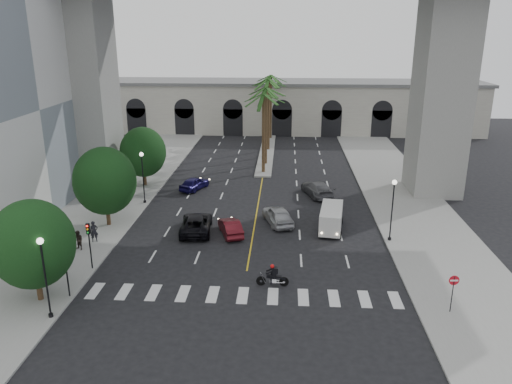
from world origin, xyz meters
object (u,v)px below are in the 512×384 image
at_px(lamp_post_right, 393,205).
at_px(car_e, 194,183).
at_px(do_not_enter_sign, 453,286).
at_px(lamp_post_left_far, 143,173).
at_px(lamp_post_left_near, 44,271).
at_px(car_a, 278,215).
at_px(motorcycle_rider, 273,276).
at_px(pedestrian_a, 94,231).
at_px(car_b, 230,227).
at_px(car_c, 196,223).
at_px(traffic_signal_near, 65,263).
at_px(car_d, 317,189).
at_px(traffic_signal_far, 89,238).
at_px(pedestrian_b, 78,240).
at_px(cargo_van, 331,218).

height_order(lamp_post_right, car_e, lamp_post_right).
bearing_deg(do_not_enter_sign, lamp_post_left_far, 137.80).
relative_size(lamp_post_left_near, car_a, 1.11).
distance_m(motorcycle_rider, car_e, 23.01).
bearing_deg(lamp_post_left_near, car_a, 50.72).
xyz_separation_m(pedestrian_a, do_not_enter_sign, (25.87, -9.19, 0.89)).
relative_size(car_a, car_b, 1.16).
distance_m(lamp_post_left_far, car_c, 9.72).
relative_size(traffic_signal_near, car_d, 0.69).
distance_m(car_b, pedestrian_a, 11.22).
distance_m(traffic_signal_far, motorcycle_rider, 13.50).
bearing_deg(motorcycle_rider, lamp_post_left_near, -159.00).
bearing_deg(lamp_post_left_far, pedestrian_a, -98.59).
xyz_separation_m(car_a, pedestrian_b, (-15.58, -6.90, 0.13)).
distance_m(car_a, car_d, 9.18).
distance_m(traffic_signal_far, car_a, 16.76).
bearing_deg(car_a, car_d, -133.98).
bearing_deg(car_d, cargo_van, 76.16).
relative_size(lamp_post_right, pedestrian_a, 3.06).
bearing_deg(car_c, car_b, 166.57).
bearing_deg(car_a, car_c, 0.18).
distance_m(car_e, cargo_van, 17.70).
height_order(car_a, cargo_van, cargo_van).
distance_m(car_e, do_not_enter_sign, 31.40).
relative_size(lamp_post_left_far, pedestrian_b, 3.35).
relative_size(pedestrian_b, do_not_enter_sign, 0.61).
height_order(car_c, do_not_enter_sign, do_not_enter_sign).
height_order(car_b, car_e, car_e).
bearing_deg(car_e, traffic_signal_near, 102.74).
bearing_deg(lamp_post_left_far, car_a, -18.60).
xyz_separation_m(cargo_van, pedestrian_b, (-20.25, -5.61, -0.20)).
bearing_deg(pedestrian_b, car_a, 49.80).
distance_m(car_e, pedestrian_a, 15.82).
bearing_deg(traffic_signal_far, traffic_signal_near, -90.00).
bearing_deg(lamp_post_right, motorcycle_rider, -139.45).
height_order(traffic_signal_near, car_d, traffic_signal_near).
bearing_deg(car_c, pedestrian_b, 23.30).
bearing_deg(pedestrian_b, car_c, 54.09).
xyz_separation_m(traffic_signal_far, pedestrian_a, (-1.57, 4.74, -1.49)).
relative_size(lamp_post_left_far, car_a, 1.11).
height_order(lamp_post_left_near, traffic_signal_far, lamp_post_left_near).
relative_size(traffic_signal_near, traffic_signal_far, 1.00).
distance_m(car_c, cargo_van, 11.75).
bearing_deg(lamp_post_left_near, traffic_signal_near, 87.71).
xyz_separation_m(car_e, do_not_enter_sign, (20.25, -23.97, 1.20)).
relative_size(lamp_post_left_far, car_e, 1.29).
distance_m(motorcycle_rider, car_d, 20.19).
bearing_deg(car_a, lamp_post_left_near, 32.64).
xyz_separation_m(lamp_post_left_far, do_not_enter_sign, (24.40, -18.95, -1.31)).
bearing_deg(traffic_signal_near, lamp_post_left_near, -92.29).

